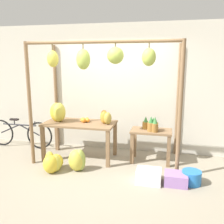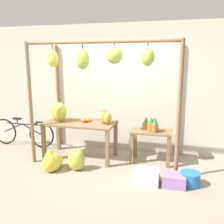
{
  "view_description": "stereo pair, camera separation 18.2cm",
  "coord_description": "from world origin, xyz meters",
  "px_view_note": "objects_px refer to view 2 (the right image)",
  "views": [
    {
      "loc": [
        1.2,
        -4.02,
        2.02
      ],
      "look_at": [
        0.12,
        0.67,
        1.02
      ],
      "focal_mm": 40.0,
      "sensor_mm": 36.0,
      "label": 1
    },
    {
      "loc": [
        1.37,
        -3.97,
        2.02
      ],
      "look_at": [
        0.12,
        0.67,
        1.02
      ],
      "focal_mm": 40.0,
      "sensor_mm": 36.0,
      "label": 2
    }
  ],
  "objects_px": {
    "banana_pile_on_table": "(59,112)",
    "parked_bicycle": "(23,132)",
    "pineapple_cluster": "(152,125)",
    "banana_pile_ground_left": "(53,162)",
    "fruit_crate_purple": "(174,180)",
    "fruit_crate_white": "(147,177)",
    "papaya_pile": "(106,117)",
    "blue_bucket": "(190,179)",
    "banana_pile_ground_right": "(77,160)",
    "orange_pile": "(85,120)"
  },
  "relations": [
    {
      "from": "fruit_crate_white",
      "to": "fruit_crate_purple",
      "type": "height_order",
      "value": "fruit_crate_white"
    },
    {
      "from": "banana_pile_on_table",
      "to": "banana_pile_ground_right",
      "type": "relative_size",
      "value": 0.95
    },
    {
      "from": "fruit_crate_white",
      "to": "blue_bucket",
      "type": "bearing_deg",
      "value": 8.17
    },
    {
      "from": "blue_bucket",
      "to": "fruit_crate_purple",
      "type": "distance_m",
      "value": 0.27
    },
    {
      "from": "banana_pile_ground_right",
      "to": "blue_bucket",
      "type": "xyz_separation_m",
      "value": [
        2.02,
        -0.06,
        -0.09
      ]
    },
    {
      "from": "banana_pile_ground_left",
      "to": "banana_pile_ground_right",
      "type": "xyz_separation_m",
      "value": [
        0.44,
        0.13,
        0.04
      ]
    },
    {
      "from": "orange_pile",
      "to": "banana_pile_on_table",
      "type": "bearing_deg",
      "value": -173.03
    },
    {
      "from": "banana_pile_ground_right",
      "to": "fruit_crate_white",
      "type": "bearing_deg",
      "value": -6.75
    },
    {
      "from": "banana_pile_ground_left",
      "to": "parked_bicycle",
      "type": "height_order",
      "value": "parked_bicycle"
    },
    {
      "from": "banana_pile_ground_right",
      "to": "papaya_pile",
      "type": "height_order",
      "value": "papaya_pile"
    },
    {
      "from": "banana_pile_ground_left",
      "to": "fruit_crate_white",
      "type": "xyz_separation_m",
      "value": [
        1.76,
        -0.03,
        -0.06
      ]
    },
    {
      "from": "orange_pile",
      "to": "pineapple_cluster",
      "type": "distance_m",
      "value": 1.37
    },
    {
      "from": "fruit_crate_purple",
      "to": "pineapple_cluster",
      "type": "bearing_deg",
      "value": 119.19
    },
    {
      "from": "banana_pile_ground_left",
      "to": "fruit_crate_white",
      "type": "distance_m",
      "value": 1.76
    },
    {
      "from": "pineapple_cluster",
      "to": "fruit_crate_purple",
      "type": "height_order",
      "value": "pineapple_cluster"
    },
    {
      "from": "fruit_crate_white",
      "to": "banana_pile_ground_right",
      "type": "bearing_deg",
      "value": 173.25
    },
    {
      "from": "parked_bicycle",
      "to": "banana_pile_on_table",
      "type": "bearing_deg",
      "value": -16.4
    },
    {
      "from": "fruit_crate_purple",
      "to": "banana_pile_ground_left",
      "type": "bearing_deg",
      "value": 179.74
    },
    {
      "from": "pineapple_cluster",
      "to": "banana_pile_on_table",
      "type": "bearing_deg",
      "value": -176.3
    },
    {
      "from": "banana_pile_on_table",
      "to": "fruit_crate_purple",
      "type": "height_order",
      "value": "banana_pile_on_table"
    },
    {
      "from": "banana_pile_on_table",
      "to": "orange_pile",
      "type": "distance_m",
      "value": 0.58
    },
    {
      "from": "banana_pile_on_table",
      "to": "parked_bicycle",
      "type": "relative_size",
      "value": 0.24
    },
    {
      "from": "orange_pile",
      "to": "pineapple_cluster",
      "type": "bearing_deg",
      "value": 2.37
    },
    {
      "from": "banana_pile_ground_right",
      "to": "banana_pile_ground_left",
      "type": "bearing_deg",
      "value": -163.63
    },
    {
      "from": "fruit_crate_white",
      "to": "parked_bicycle",
      "type": "xyz_separation_m",
      "value": [
        -3.1,
        1.08,
        0.23
      ]
    },
    {
      "from": "pineapple_cluster",
      "to": "banana_pile_ground_right",
      "type": "bearing_deg",
      "value": -151.31
    },
    {
      "from": "banana_pile_ground_right",
      "to": "orange_pile",
      "type": "bearing_deg",
      "value": 96.76
    },
    {
      "from": "banana_pile_on_table",
      "to": "parked_bicycle",
      "type": "distance_m",
      "value": 1.35
    },
    {
      "from": "pineapple_cluster",
      "to": "parked_bicycle",
      "type": "height_order",
      "value": "pineapple_cluster"
    },
    {
      "from": "pineapple_cluster",
      "to": "parked_bicycle",
      "type": "relative_size",
      "value": 0.2
    },
    {
      "from": "orange_pile",
      "to": "fruit_crate_white",
      "type": "distance_m",
      "value": 1.76
    },
    {
      "from": "fruit_crate_white",
      "to": "papaya_pile",
      "type": "bearing_deg",
      "value": 140.82
    },
    {
      "from": "banana_pile_ground_left",
      "to": "banana_pile_ground_right",
      "type": "bearing_deg",
      "value": 16.37
    },
    {
      "from": "banana_pile_ground_left",
      "to": "fruit_crate_purple",
      "type": "xyz_separation_m",
      "value": [
        2.2,
        -0.01,
        -0.07
      ]
    },
    {
      "from": "blue_bucket",
      "to": "orange_pile",
      "type": "bearing_deg",
      "value": 161.36
    },
    {
      "from": "orange_pile",
      "to": "pineapple_cluster",
      "type": "xyz_separation_m",
      "value": [
        1.37,
        0.06,
        -0.03
      ]
    },
    {
      "from": "blue_bucket",
      "to": "parked_bicycle",
      "type": "xyz_separation_m",
      "value": [
        -3.8,
        0.98,
        0.22
      ]
    },
    {
      "from": "banana_pile_on_table",
      "to": "papaya_pile",
      "type": "distance_m",
      "value": 1.02
    },
    {
      "from": "papaya_pile",
      "to": "banana_pile_on_table",
      "type": "bearing_deg",
      "value": -178.81
    },
    {
      "from": "pineapple_cluster",
      "to": "orange_pile",
      "type": "bearing_deg",
      "value": -177.63
    },
    {
      "from": "fruit_crate_white",
      "to": "fruit_crate_purple",
      "type": "distance_m",
      "value": 0.45
    },
    {
      "from": "banana_pile_ground_left",
      "to": "blue_bucket",
      "type": "xyz_separation_m",
      "value": [
        2.46,
        0.07,
        -0.05
      ]
    },
    {
      "from": "banana_pile_ground_right",
      "to": "banana_pile_on_table",
      "type": "bearing_deg",
      "value": 137.12
    },
    {
      "from": "banana_pile_on_table",
      "to": "papaya_pile",
      "type": "bearing_deg",
      "value": 1.19
    },
    {
      "from": "pineapple_cluster",
      "to": "papaya_pile",
      "type": "height_order",
      "value": "papaya_pile"
    },
    {
      "from": "banana_pile_ground_left",
      "to": "fruit_crate_purple",
      "type": "distance_m",
      "value": 2.2
    },
    {
      "from": "fruit_crate_white",
      "to": "papaya_pile",
      "type": "distance_m",
      "value": 1.44
    },
    {
      "from": "banana_pile_on_table",
      "to": "blue_bucket",
      "type": "relative_size",
      "value": 1.25
    },
    {
      "from": "pineapple_cluster",
      "to": "banana_pile_ground_left",
      "type": "height_order",
      "value": "pineapple_cluster"
    },
    {
      "from": "fruit_crate_purple",
      "to": "blue_bucket",
      "type": "bearing_deg",
      "value": 17.88
    }
  ]
}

